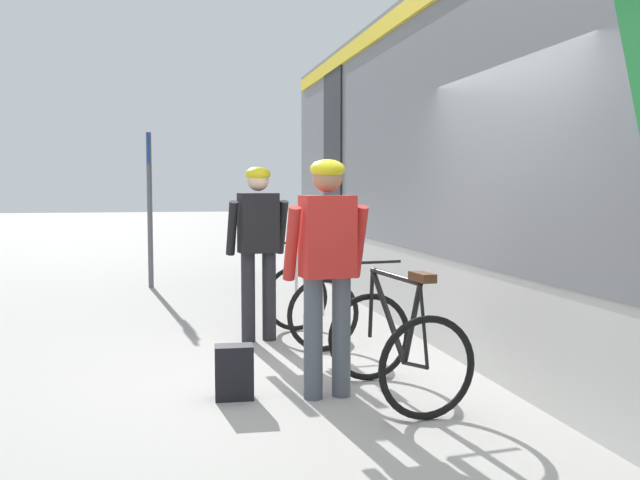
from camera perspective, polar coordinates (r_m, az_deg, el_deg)
The scene contains 8 objects.
ground_plane at distance 5.47m, azimuth 2.23°, elevation -12.26°, with size 80.00×80.00×0.00m, color #A09E99.
cyclist_near_in_red at distance 5.16m, azimuth 0.59°, elevation -1.32°, with size 0.63×0.35×1.76m.
cyclist_far_in_dark at distance 7.11m, azimuth -5.02°, elevation 0.21°, with size 0.64×0.37×1.76m.
bicycle_near_black at distance 5.26m, azimuth 6.20°, elevation -8.44°, with size 0.81×1.13×0.99m.
bicycle_far_white at distance 7.17m, azimuth -0.90°, elevation -4.99°, with size 0.78×1.12×0.99m.
backpack_on_platform at distance 5.31m, azimuth -6.97°, elevation -10.57°, with size 0.28×0.18×0.40m, color black.
water_bottle_near_the_bikes at distance 7.60m, azimuth -1.11°, elevation -6.75°, with size 0.07×0.07×0.21m, color silver.
platform_sign_post at distance 11.20m, azimuth -13.65°, elevation 4.51°, with size 0.08×0.70×2.40m.
Camera 1 is at (-1.34, -5.07, 1.56)m, focal length 39.53 mm.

